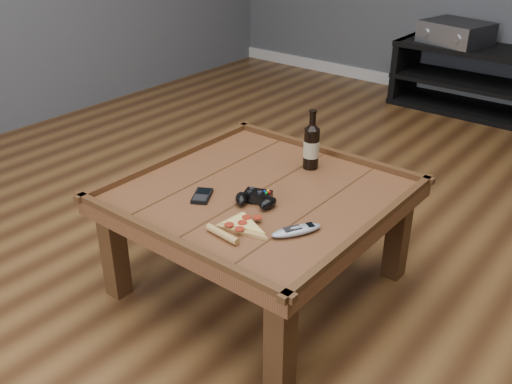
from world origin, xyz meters
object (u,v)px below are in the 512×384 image
Objects in this scene: game_controller at (256,199)px; media_console at (488,83)px; beer_bottle at (311,145)px; av_receiver at (456,32)px; coffee_table at (260,204)px; pizza_slice at (240,226)px; smartphone at (202,196)px; remote_control at (297,230)px.

media_console is at bearing 71.56° from game_controller.
beer_bottle is 0.41m from game_controller.
av_receiver is (-0.33, 2.44, 0.02)m from beer_bottle.
coffee_table is 0.74× the size of media_console.
pizza_slice is (0.12, -3.02, 0.21)m from media_console.
smartphone is at bearing -127.28° from coffee_table.
media_console is 2.65× the size of av_receiver.
av_receiver reaches higher than smartphone.
beer_bottle is (0.03, -2.44, 0.31)m from media_console.
coffee_table is at bearing 179.00° from remote_control.
media_console reaches higher than remote_control.
pizza_slice is at bearing -87.65° from media_console.
coffee_table is 2.75m from media_console.
game_controller is at bearing 116.33° from pizza_slice.
media_console is 5.19× the size of pizza_slice.
coffee_table is 5.37× the size of remote_control.
av_receiver is (-0.30, -0.01, 0.33)m from media_console.
smartphone is 0.25× the size of av_receiver.
game_controller is at bearing -86.93° from beer_bottle.
av_receiver is at bearing 77.59° from game_controller.
remote_control is 2.98m from av_receiver.
coffee_table reaches higher than smartphone.
media_console is (0.00, 2.75, -0.15)m from coffee_table.
smartphone is (-0.14, -0.18, 0.07)m from coffee_table.
smartphone is at bearing -92.72° from media_console.
av_receiver reaches higher than pizza_slice.
av_receiver reaches higher than game_controller.
beer_bottle reaches higher than smartphone.
media_console is at bearing 90.81° from beer_bottle.
remote_control is at bearing -64.58° from av_receiver.
beer_bottle reaches higher than pizza_slice.
remote_control is at bearing 34.27° from pizza_slice.
av_receiver is at bearing 130.53° from remote_control.
game_controller is 0.89× the size of remote_control.
pizza_slice reaches higher than smartphone.
beer_bottle is 0.49× the size of av_receiver.
smartphone is 2.93m from av_receiver.
remote_control is at bearing -28.36° from smartphone.
pizza_slice is (0.09, -0.58, -0.09)m from beer_bottle.
beer_bottle reaches higher than media_console.
av_receiver is at bearing 97.82° from beer_bottle.
game_controller is (0.02, -0.40, -0.08)m from beer_bottle.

